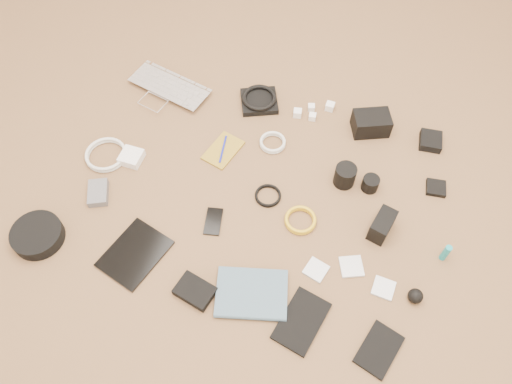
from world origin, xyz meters
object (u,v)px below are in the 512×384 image
(headphone_case, at_px, (38,235))
(paperback, at_px, (250,320))
(dslr_camera, at_px, (371,123))
(phone, at_px, (213,221))
(laptop, at_px, (163,94))
(tablet, at_px, (135,254))

(headphone_case, distance_m, paperback, 0.79)
(dslr_camera, height_order, phone, dslr_camera)
(laptop, relative_size, tablet, 1.56)
(dslr_camera, distance_m, paperback, 0.92)
(dslr_camera, distance_m, headphone_case, 1.31)
(laptop, distance_m, dslr_camera, 0.87)
(tablet, relative_size, headphone_case, 1.26)
(tablet, xyz_separation_m, paperback, (0.45, -0.10, 0.01))
(laptop, relative_size, phone, 3.19)
(phone, height_order, headphone_case, headphone_case)
(laptop, relative_size, dslr_camera, 2.45)
(dslr_camera, height_order, paperback, dslr_camera)
(tablet, xyz_separation_m, phone, (0.21, 0.20, -0.00))
(laptop, xyz_separation_m, headphone_case, (-0.14, -0.75, 0.01))
(laptop, distance_m, headphone_case, 0.76)
(phone, relative_size, paperback, 0.47)
(tablet, relative_size, phone, 2.04)
(tablet, height_order, paperback, paperback)
(dslr_camera, relative_size, phone, 1.30)
(phone, distance_m, headphone_case, 0.61)
(tablet, bearing_deg, headphone_case, -156.23)
(tablet, bearing_deg, paperback, 3.48)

